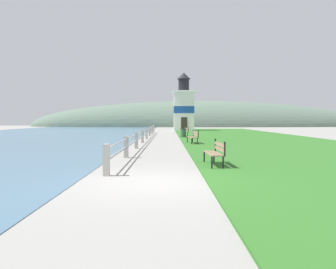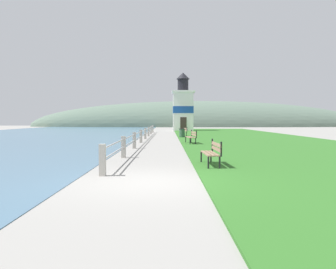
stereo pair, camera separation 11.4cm
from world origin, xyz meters
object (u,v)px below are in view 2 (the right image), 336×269
object	(u,v)px
park_bench_near	(213,151)
trash_bin	(182,133)
lighthouse	(183,107)
park_bench_midway	(192,136)
park_bench_far	(184,131)

from	to	relation	value
park_bench_near	trash_bin	xyz separation A→B (m)	(-0.29, 18.11, -0.11)
lighthouse	park_bench_midway	bearing A→B (deg)	-91.32
park_bench_far	trash_bin	size ratio (longest dim) A/B	1.96
park_bench_far	park_bench_midway	bearing A→B (deg)	82.84
park_bench_midway	park_bench_far	size ratio (longest dim) A/B	1.13
park_bench_midway	park_bench_far	world-z (taller)	same
park_bench_near	park_bench_far	bearing A→B (deg)	-92.16
park_bench_midway	lighthouse	size ratio (longest dim) A/B	0.22
park_bench_near	park_bench_far	distance (m)	19.90
trash_bin	park_bench_midway	bearing A→B (deg)	-87.51
park_bench_midway	lighthouse	world-z (taller)	lighthouse
park_bench_far	trash_bin	xyz separation A→B (m)	(-0.26, -1.79, -0.11)
park_bench_far	lighthouse	bearing A→B (deg)	-99.89
park_bench_midway	trash_bin	world-z (taller)	park_bench_midway
park_bench_midway	trash_bin	xyz separation A→B (m)	(-0.33, 7.61, -0.12)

